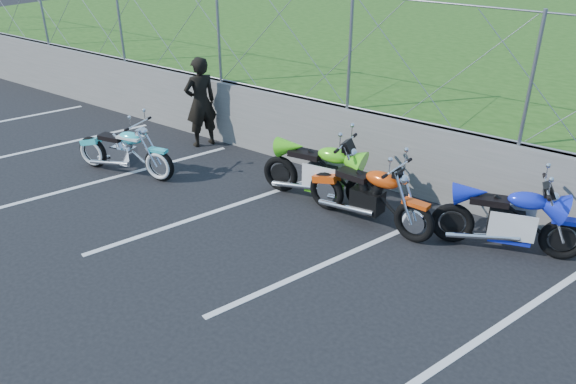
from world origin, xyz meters
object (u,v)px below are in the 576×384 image
Objects in this scene: naked_orange at (370,198)px; person_standing at (201,102)px; sportbike_green at (323,174)px; sportbike_blue at (510,222)px; cruiser_turquoise at (126,153)px.

naked_orange is 4.61m from person_standing.
sportbike_green reaches higher than sportbike_blue.
naked_orange is at bearing -0.00° from cruiser_turquoise.
sportbike_blue is at bearing 18.19° from naked_orange.
person_standing reaches higher than cruiser_turquoise.
person_standing is at bearing 158.51° from sportbike_blue.
person_standing is at bearing 161.22° from sportbike_green.
sportbike_green is at bearing 100.41° from person_standing.
cruiser_turquoise is at bearing -164.67° from naked_orange.
sportbike_blue is at bearing -2.74° from sportbike_green.
sportbike_green is 1.19× the size of person_standing.
naked_orange is 1.01× the size of sportbike_green.
naked_orange reaches higher than sportbike_blue.
sportbike_blue is 6.51m from person_standing.
person_standing is (0.16, 1.91, 0.51)m from cruiser_turquoise.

